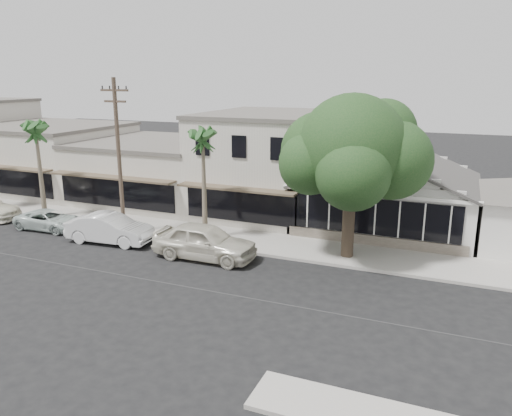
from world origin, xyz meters
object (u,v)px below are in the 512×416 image
at_px(car_1, 110,229).
at_px(car_2, 49,220).
at_px(shade_tree, 352,152).
at_px(car_0, 205,241).
at_px(utility_pole, 119,154).

relative_size(car_1, car_2, 1.16).
relative_size(car_1, shade_tree, 0.59).
bearing_deg(car_0, car_1, 87.52).
relative_size(utility_pole, shade_tree, 1.08).
height_order(car_0, car_2, car_0).
distance_m(utility_pole, car_1, 4.26).
bearing_deg(car_1, shade_tree, -82.49).
bearing_deg(car_0, car_2, 85.26).
bearing_deg(car_1, car_0, -96.87).
bearing_deg(car_2, shade_tree, -85.56).
distance_m(car_1, car_2, 5.04).
height_order(car_0, car_1, car_0).
bearing_deg(utility_pole, car_0, -15.22).
distance_m(car_1, shade_tree, 13.87).
bearing_deg(shade_tree, utility_pole, -174.22).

